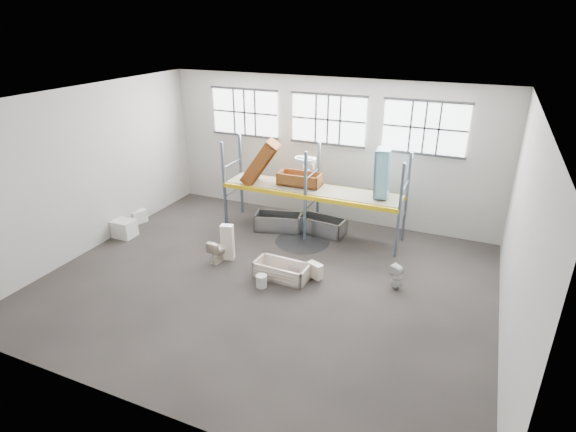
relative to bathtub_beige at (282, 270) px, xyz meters
The scene contains 34 objects.
floor 0.55m from the bathtub_beige, 129.13° to the right, with size 12.00×10.00×0.10m, color #48423E.
ceiling 4.85m from the bathtub_beige, 129.13° to the right, with size 12.00×10.00×0.10m, color silver.
wall_back 5.22m from the bathtub_beige, 93.62° to the left, with size 12.00×0.10×5.00m, color #B2ADA5.
wall_front 5.88m from the bathtub_beige, 93.14° to the right, with size 12.00×0.10×5.00m, color #BAB5AC.
wall_left 6.75m from the bathtub_beige, behind, with size 0.10×10.00×5.00m, color #B1ACA3.
wall_right 6.20m from the bathtub_beige, ahead, with size 0.10×10.00×5.00m, color #9C9891.
window_left 6.67m from the bathtub_beige, 127.39° to the left, with size 2.60×0.04×1.60m, color white.
window_mid 5.69m from the bathtub_beige, 93.71° to the left, with size 2.60×0.04×1.60m, color white.
window_right 6.38m from the bathtub_beige, 57.60° to the left, with size 2.60×0.04×1.60m, color white.
rack_upright_la 4.35m from the bathtub_beige, 142.44° to the left, with size 0.08×0.08×3.00m, color slate.
rack_upright_lb 5.14m from the bathtub_beige, 131.43° to the left, with size 0.08×0.08×3.00m, color slate.
rack_upright_ma 2.85m from the bathtub_beige, 96.68° to the left, with size 0.08×0.08×3.00m, color slate.
rack_upright_mb 3.96m from the bathtub_beige, 94.54° to the left, with size 0.08×0.08×3.00m, color slate.
rack_upright_ra 3.92m from the bathtub_beige, 43.16° to the left, with size 0.08×0.08×3.00m, color slate.
rack_upright_rb 4.78m from the bathtub_beige, 54.11° to the left, with size 0.08×0.08×3.00m, color slate.
rack_beam_front 2.85m from the bathtub_beige, 96.68° to the left, with size 6.00×0.10×0.14m, color yellow.
rack_beam_back 3.96m from the bathtub_beige, 94.54° to the left, with size 6.00×0.10×0.14m, color yellow.
shelf_deck 3.43m from the bathtub_beige, 95.41° to the left, with size 5.90×1.10×0.03m, color gray.
wet_patch 2.36m from the bathtub_beige, 97.24° to the left, with size 1.80×1.80×0.00m, color black.
bathtub_beige is the anchor object (origin of this frame).
cistern_spare 0.94m from the bathtub_beige, 18.15° to the left, with size 0.46×0.22×0.44m, color beige.
sink_in_tub 0.44m from the bathtub_beige, 51.04° to the left, with size 0.41×0.41×0.14m, color beige.
toilet_beige 2.16m from the bathtub_beige, behind, with size 0.40×0.70×0.71m, color beige.
cistern_tall 2.01m from the bathtub_beige, 169.59° to the left, with size 0.36×0.24×1.13m, color white.
toilet_white 3.18m from the bathtub_beige, 12.99° to the left, with size 0.32×0.33×0.71m, color silver.
steel_tub_left 3.21m from the bathtub_beige, 116.14° to the left, with size 1.58×0.74×0.58m, color #A0A4A8, non-canonical shape.
steel_tub_right 3.21m from the bathtub_beige, 88.66° to the left, with size 1.55×0.72×0.57m, color #A6AAAD, non-canonical shape.
rust_tub_flat 3.72m from the bathtub_beige, 103.59° to the left, with size 1.44×0.68×0.41m, color #935724, non-canonical shape.
rust_tub_tilted 4.23m from the bathtub_beige, 124.89° to the left, with size 1.65×0.78×0.47m, color #995919, non-canonical shape.
sink_on_shelf 3.51m from the bathtub_beige, 99.06° to the left, with size 0.71×0.55×0.63m, color silver.
blue_tub_upright 4.37m from the bathtub_beige, 58.99° to the left, with size 1.51×0.71×0.43m, color #79BBCD, non-canonical shape.
bucket 0.74m from the bathtub_beige, 114.99° to the right, with size 0.30×0.30×0.35m, color beige.
carton_near 5.94m from the bathtub_beige, behind, with size 0.68×0.58×0.58m, color silver.
carton_far 6.54m from the bathtub_beige, 166.95° to the left, with size 0.55×0.55×0.46m, color silver.
Camera 1 is at (4.93, -9.92, 6.83)m, focal length 28.66 mm.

